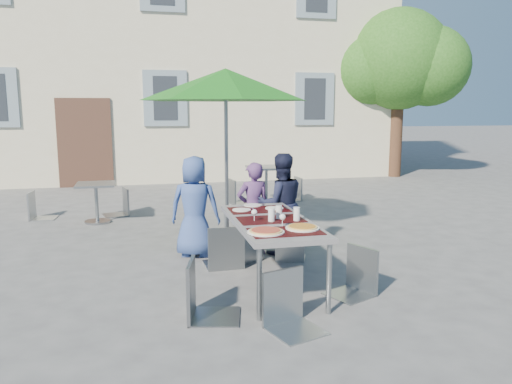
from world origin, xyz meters
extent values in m
plane|color=#4C4C4F|center=(0.00, 0.00, 0.00)|extent=(90.00, 90.00, 0.00)
cube|color=beige|center=(0.00, 11.50, 3.50)|extent=(13.00, 8.00, 7.00)
cube|color=#452B21|center=(-2.00, 7.47, 1.10)|extent=(1.30, 0.06, 2.20)
cube|color=gray|center=(0.00, 7.47, 2.20)|extent=(1.10, 0.06, 1.40)
cube|color=#262B33|center=(0.00, 7.45, 2.20)|extent=(0.60, 0.04, 1.10)
cube|color=gray|center=(4.00, 7.47, 2.20)|extent=(1.10, 0.06, 1.40)
cube|color=#262B33|center=(4.00, 7.45, 2.20)|extent=(0.60, 0.04, 1.10)
cylinder|color=#452C1D|center=(6.50, 7.50, 1.40)|extent=(0.36, 0.36, 2.80)
sphere|color=#1E5215|center=(6.50, 7.50, 3.30)|extent=(2.80, 2.80, 2.80)
sphere|color=#1E5215|center=(5.70, 7.80, 3.00)|extent=(2.00, 2.00, 2.00)
sphere|color=#1E5215|center=(7.20, 7.10, 3.10)|extent=(2.20, 2.20, 2.20)
sphere|color=#1E5215|center=(6.70, 8.10, 3.80)|extent=(1.80, 1.80, 1.80)
cube|color=#4B4B50|center=(0.66, -0.46, 0.72)|extent=(0.80, 1.85, 0.05)
cylinder|color=gray|center=(0.32, -1.33, 0.35)|extent=(0.05, 0.05, 0.70)
cylinder|color=gray|center=(1.00, -1.33, 0.35)|extent=(0.05, 0.05, 0.70)
cylinder|color=gray|center=(0.32, 0.40, 0.35)|extent=(0.05, 0.05, 0.70)
cylinder|color=gray|center=(1.00, 0.40, 0.35)|extent=(0.05, 0.05, 0.70)
cube|color=black|center=(0.66, -1.01, 0.75)|extent=(0.70, 0.42, 0.01)
cube|color=black|center=(0.66, -0.46, 0.75)|extent=(0.70, 0.42, 0.01)
cube|color=black|center=(0.66, 0.09, 0.75)|extent=(0.70, 0.42, 0.01)
cylinder|color=white|center=(0.46, -1.02, 0.76)|extent=(0.36, 0.36, 0.01)
cylinder|color=tan|center=(0.46, -1.02, 0.77)|extent=(0.32, 0.32, 0.01)
cylinder|color=maroon|center=(0.46, -1.02, 0.78)|extent=(0.28, 0.28, 0.01)
cylinder|color=white|center=(0.86, -0.95, 0.76)|extent=(0.34, 0.34, 0.01)
cylinder|color=tan|center=(0.86, -0.95, 0.77)|extent=(0.30, 0.30, 0.01)
cylinder|color=#953B0A|center=(0.86, -0.95, 0.78)|extent=(0.26, 0.26, 0.01)
cylinder|color=silver|center=(0.64, -0.56, 0.82)|extent=(0.07, 0.07, 0.15)
cylinder|color=silver|center=(0.76, -0.45, 0.82)|extent=(0.07, 0.07, 0.15)
cylinder|color=silver|center=(0.91, -0.59, 0.82)|extent=(0.07, 0.07, 0.15)
cylinder|color=silver|center=(0.47, -0.50, 0.75)|extent=(0.06, 0.06, 0.00)
cylinder|color=silver|center=(0.47, -0.50, 0.79)|extent=(0.01, 0.01, 0.08)
sphere|color=silver|center=(0.47, -0.50, 0.85)|extent=(0.06, 0.06, 0.06)
cylinder|color=silver|center=(0.69, -0.80, 0.75)|extent=(0.06, 0.06, 0.00)
cylinder|color=silver|center=(0.69, -0.80, 0.79)|extent=(0.01, 0.01, 0.08)
sphere|color=silver|center=(0.69, -0.80, 0.85)|extent=(0.06, 0.06, 0.06)
cylinder|color=white|center=(0.45, 0.08, 0.76)|extent=(0.22, 0.22, 0.01)
cube|color=#94969B|center=(0.59, 0.08, 0.76)|extent=(0.02, 0.18, 0.00)
cylinder|color=white|center=(0.85, 0.09, 0.76)|extent=(0.22, 0.22, 0.01)
cube|color=#94969B|center=(0.99, 0.09, 0.76)|extent=(0.02, 0.18, 0.00)
cylinder|color=white|center=(0.64, 0.33, 0.76)|extent=(0.22, 0.22, 0.01)
cube|color=#94969B|center=(0.78, 0.33, 0.76)|extent=(0.02, 0.18, 0.00)
imported|color=#344E91|center=(-0.02, 0.87, 0.67)|extent=(0.75, 0.59, 1.34)
imported|color=#513166|center=(0.75, 0.77, 0.62)|extent=(0.49, 0.35, 1.25)
imported|color=#171B33|center=(1.11, 0.72, 0.68)|extent=(0.67, 0.40, 1.36)
cube|color=gray|center=(0.27, 0.39, 0.48)|extent=(0.47, 0.47, 0.03)
cube|color=gray|center=(0.28, 0.18, 0.75)|extent=(0.45, 0.05, 0.54)
cylinder|color=gray|center=(0.46, 0.59, 0.24)|extent=(0.02, 0.02, 0.47)
cylinder|color=gray|center=(0.07, 0.58, 0.24)|extent=(0.02, 0.02, 0.47)
cylinder|color=gray|center=(0.47, 0.21, 0.24)|extent=(0.02, 0.02, 0.47)
cylinder|color=gray|center=(0.09, 0.19, 0.24)|extent=(0.02, 0.02, 0.47)
cube|color=gray|center=(0.54, 0.61, 0.47)|extent=(0.57, 0.57, 0.03)
cube|color=gray|center=(0.62, 0.42, 0.72)|extent=(0.41, 0.20, 0.52)
cylinder|color=gray|center=(0.63, 0.86, 0.23)|extent=(0.02, 0.02, 0.46)
cylinder|color=gray|center=(0.29, 0.71, 0.23)|extent=(0.02, 0.02, 0.46)
cylinder|color=gray|center=(0.78, 0.52, 0.23)|extent=(0.02, 0.02, 0.46)
cylinder|color=gray|center=(0.44, 0.37, 0.23)|extent=(0.02, 0.02, 0.46)
cube|color=gray|center=(1.18, 0.47, 0.40)|extent=(0.48, 0.48, 0.03)
cube|color=gray|center=(1.12, 0.30, 0.62)|extent=(0.36, 0.16, 0.45)
cylinder|color=gray|center=(1.39, 0.56, 0.20)|extent=(0.02, 0.02, 0.39)
cylinder|color=gray|center=(1.09, 0.68, 0.20)|extent=(0.02, 0.02, 0.39)
cylinder|color=gray|center=(1.28, 0.26, 0.20)|extent=(0.02, 0.02, 0.39)
cylinder|color=gray|center=(0.98, 0.38, 0.20)|extent=(0.02, 0.02, 0.39)
cube|color=gray|center=(-0.07, -1.17, 0.49)|extent=(0.55, 0.55, 0.03)
cube|color=gray|center=(-0.28, -1.13, 0.77)|extent=(0.13, 0.46, 0.55)
cylinder|color=gray|center=(0.08, -1.41, 0.24)|extent=(0.02, 0.02, 0.48)
cylinder|color=gray|center=(0.17, -1.02, 0.24)|extent=(0.02, 0.02, 0.48)
cylinder|color=gray|center=(-0.30, -1.32, 0.24)|extent=(0.02, 0.02, 0.48)
cylinder|color=gray|center=(-0.22, -0.94, 0.24)|extent=(0.02, 0.02, 0.48)
cube|color=gray|center=(1.39, -0.94, 0.45)|extent=(0.55, 0.55, 0.03)
cube|color=gray|center=(1.57, -0.86, 0.69)|extent=(0.20, 0.39, 0.50)
cylinder|color=gray|center=(1.15, -0.85, 0.22)|extent=(0.02, 0.02, 0.44)
cylinder|color=gray|center=(1.30, -1.17, 0.22)|extent=(0.02, 0.02, 0.44)
cylinder|color=gray|center=(1.48, -0.70, 0.22)|extent=(0.02, 0.02, 0.44)
cylinder|color=gray|center=(1.62, -1.03, 0.22)|extent=(0.02, 0.02, 0.44)
cube|color=#939A9E|center=(0.58, -1.63, 0.46)|extent=(0.55, 0.55, 0.03)
cube|color=#939A9E|center=(0.52, -1.44, 0.72)|extent=(0.42, 0.16, 0.51)
cylinder|color=#939A9E|center=(0.46, -1.87, 0.23)|extent=(0.02, 0.02, 0.45)
cylinder|color=#939A9E|center=(0.81, -1.75, 0.23)|extent=(0.02, 0.02, 0.45)
cylinder|color=#939A9E|center=(0.35, -1.51, 0.23)|extent=(0.02, 0.02, 0.45)
cylinder|color=#939A9E|center=(0.70, -1.40, 0.23)|extent=(0.02, 0.02, 0.45)
cylinder|color=#94969B|center=(0.56, 1.71, 0.05)|extent=(0.50, 0.50, 0.10)
cylinder|color=gray|center=(0.56, 1.71, 1.17)|extent=(0.06, 0.06, 2.34)
cone|color=#176817|center=(0.56, 1.71, 2.29)|extent=(2.48, 2.48, 0.46)
cylinder|color=#94969B|center=(-1.44, 3.22, 0.02)|extent=(0.44, 0.44, 0.04)
cylinder|color=gray|center=(-1.44, 3.22, 0.32)|extent=(0.06, 0.06, 0.64)
cube|color=gray|center=(-1.44, 3.22, 0.67)|extent=(0.64, 0.64, 0.04)
cube|color=#8F949A|center=(-2.40, 3.77, 0.44)|extent=(0.45, 0.45, 0.03)
cube|color=#8F949A|center=(-2.59, 3.79, 0.69)|extent=(0.07, 0.41, 0.49)
cylinder|color=#8F949A|center=(-2.24, 3.58, 0.22)|extent=(0.02, 0.02, 0.43)
cylinder|color=#8F949A|center=(-2.20, 3.93, 0.22)|extent=(0.02, 0.02, 0.43)
cylinder|color=#8F949A|center=(-2.59, 3.61, 0.22)|extent=(0.02, 0.02, 0.43)
cylinder|color=#8F949A|center=(-2.56, 3.96, 0.22)|extent=(0.02, 0.02, 0.43)
cube|color=gray|center=(-1.17, 3.77, 0.45)|extent=(0.51, 0.51, 0.03)
cube|color=gray|center=(-0.98, 3.82, 0.70)|extent=(0.13, 0.41, 0.50)
cylinder|color=gray|center=(-1.39, 3.90, 0.22)|extent=(0.02, 0.02, 0.44)
cylinder|color=gray|center=(-1.30, 3.55, 0.22)|extent=(0.02, 0.02, 0.44)
cylinder|color=gray|center=(-1.04, 3.99, 0.22)|extent=(0.02, 0.02, 0.44)
cylinder|color=gray|center=(-0.95, 3.64, 0.22)|extent=(0.02, 0.02, 0.44)
cylinder|color=#94969B|center=(1.82, 4.22, 0.02)|extent=(0.44, 0.44, 0.04)
cylinder|color=gray|center=(1.82, 4.22, 0.36)|extent=(0.06, 0.06, 0.72)
cube|color=gray|center=(1.82, 4.22, 0.75)|extent=(0.72, 0.72, 0.04)
cube|color=gray|center=(1.32, 4.31, 0.47)|extent=(0.49, 0.49, 0.03)
cube|color=gray|center=(1.12, 4.28, 0.73)|extent=(0.09, 0.44, 0.52)
cylinder|color=gray|center=(1.53, 4.15, 0.23)|extent=(0.02, 0.02, 0.46)
cylinder|color=gray|center=(1.48, 4.52, 0.23)|extent=(0.02, 0.02, 0.46)
cylinder|color=gray|center=(1.16, 4.10, 0.23)|extent=(0.02, 0.02, 0.46)
cylinder|color=gray|center=(1.11, 4.47, 0.23)|extent=(0.02, 0.02, 0.46)
cube|color=gray|center=(2.41, 4.51, 0.44)|extent=(0.44, 0.44, 0.03)
cube|color=gray|center=(2.60, 4.53, 0.69)|extent=(0.06, 0.41, 0.49)
cylinder|color=gray|center=(2.22, 4.68, 0.22)|extent=(0.02, 0.02, 0.43)
cylinder|color=gray|center=(2.24, 4.32, 0.22)|extent=(0.02, 0.02, 0.43)
cylinder|color=gray|center=(2.57, 4.70, 0.22)|extent=(0.02, 0.02, 0.43)
cylinder|color=gray|center=(2.60, 4.35, 0.22)|extent=(0.02, 0.02, 0.43)
camera|label=1|loc=(-0.71, -5.57, 1.94)|focal=35.00mm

